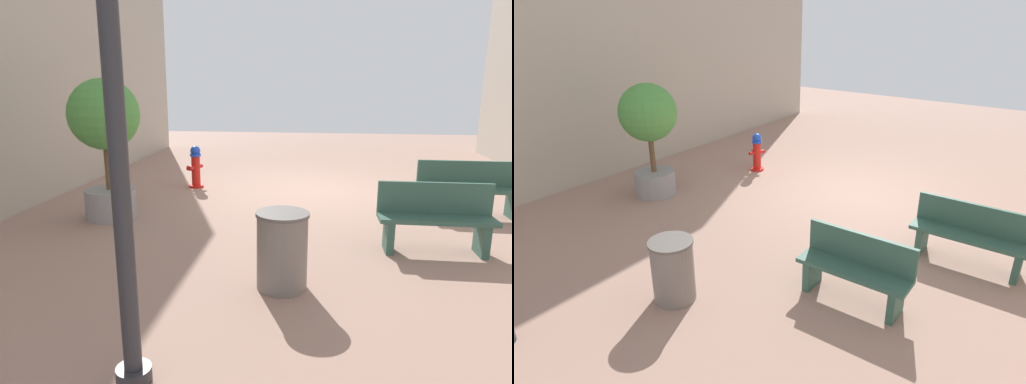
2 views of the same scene
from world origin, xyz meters
TOP-DOWN VIEW (x-y plane):
  - ground_plane at (0.00, 0.00)m, footprint 23.40×23.40m
  - fire_hydrant at (2.67, -0.06)m, footprint 0.39×0.41m
  - bench_near at (-2.64, 1.50)m, footprint 1.76×0.46m
  - bench_far at (-1.59, 3.39)m, footprint 1.54×0.44m
  - planter_tree at (3.52, 2.44)m, footprint 1.17×1.17m
  - street_lamp at (1.43, 6.63)m, footprint 0.36×0.36m
  - trash_bin at (0.40, 4.81)m, footprint 0.60×0.60m

SIDE VIEW (x-z plane):
  - ground_plane at x=0.00m, z-range 0.00..0.00m
  - trash_bin at x=0.40m, z-range 0.00..0.89m
  - fire_hydrant at x=2.67m, z-range 0.00..0.93m
  - bench_far at x=-1.59m, z-range 0.01..0.96m
  - bench_near at x=-2.64m, z-range 0.02..0.97m
  - planter_tree at x=3.52m, z-range 0.31..2.67m
  - street_lamp at x=1.43m, z-range 0.49..4.76m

